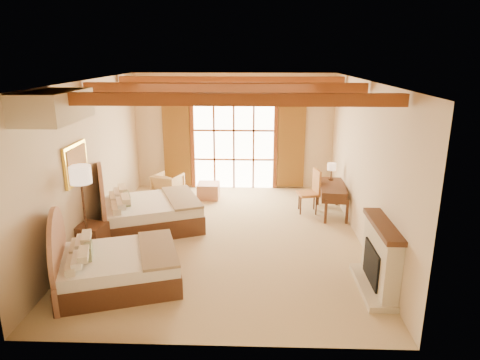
{
  "coord_description": "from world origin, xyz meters",
  "views": [
    {
      "loc": [
        0.59,
        -8.27,
        3.7
      ],
      "look_at": [
        0.29,
        0.2,
        1.19
      ],
      "focal_mm": 32.0,
      "sensor_mm": 36.0,
      "label": 1
    }
  ],
  "objects_px": {
    "bed_far": "(143,210)",
    "nightstand": "(92,239)",
    "bed_near": "(110,264)",
    "desk": "(332,198)",
    "armchair": "(168,185)"
  },
  "relations": [
    {
      "from": "armchair",
      "to": "bed_far",
      "type": "bearing_deg",
      "value": 107.48
    },
    {
      "from": "bed_near",
      "to": "bed_far",
      "type": "xyz_separation_m",
      "value": [
        -0.06,
        2.43,
        0.03
      ]
    },
    {
      "from": "bed_far",
      "to": "nightstand",
      "type": "height_order",
      "value": "bed_far"
    },
    {
      "from": "nightstand",
      "to": "bed_near",
      "type": "bearing_deg",
      "value": -46.33
    },
    {
      "from": "bed_near",
      "to": "bed_far",
      "type": "bearing_deg",
      "value": 73.97
    },
    {
      "from": "nightstand",
      "to": "desk",
      "type": "relative_size",
      "value": 0.42
    },
    {
      "from": "bed_near",
      "to": "nightstand",
      "type": "bearing_deg",
      "value": 104.78
    },
    {
      "from": "desk",
      "to": "nightstand",
      "type": "bearing_deg",
      "value": -149.12
    },
    {
      "from": "desk",
      "to": "armchair",
      "type": "bearing_deg",
      "value": 170.6
    },
    {
      "from": "bed_far",
      "to": "armchair",
      "type": "relative_size",
      "value": 3.76
    },
    {
      "from": "bed_far",
      "to": "nightstand",
      "type": "distance_m",
      "value": 1.44
    },
    {
      "from": "armchair",
      "to": "desk",
      "type": "xyz_separation_m",
      "value": [
        4.16,
        -1.14,
        0.07
      ]
    },
    {
      "from": "bed_near",
      "to": "nightstand",
      "type": "distance_m",
      "value": 1.37
    },
    {
      "from": "nightstand",
      "to": "desk",
      "type": "distance_m",
      "value": 5.45
    },
    {
      "from": "bed_far",
      "to": "desk",
      "type": "distance_m",
      "value": 4.39
    }
  ]
}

